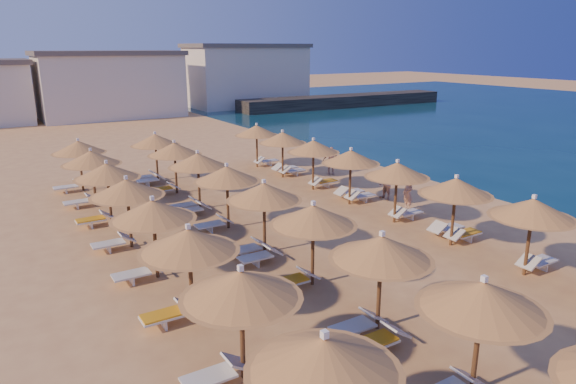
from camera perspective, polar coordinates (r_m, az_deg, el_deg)
ground at (r=21.41m, az=8.06°, el=-5.44°), size 220.00×220.00×0.00m
jetty at (r=69.87m, az=6.26°, el=10.03°), size 30.11×4.93×1.50m
hotel_blocks at (r=63.64m, az=-17.52°, el=11.52°), size 49.55×10.67×8.10m
parasol_row_east at (r=22.14m, az=14.94°, el=1.43°), size 2.91×32.49×2.93m
parasol_row_west at (r=17.98m, az=-0.14°, el=-1.33°), size 2.91×32.49×2.93m
parasol_row_inland at (r=19.29m, az=-16.24°, el=-0.78°), size 2.91×25.92×2.93m
loungers at (r=19.91m, az=2.93°, el=-5.91°), size 14.05×30.24×0.66m
beachgoer_b at (r=27.11m, az=10.84°, el=0.94°), size 0.69×0.87×1.75m
beachgoer_c at (r=32.17m, az=4.79°, el=3.50°), size 1.10×0.84×1.73m
beachgoer_a at (r=25.54m, az=13.20°, el=-0.13°), size 0.51×0.69×1.74m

